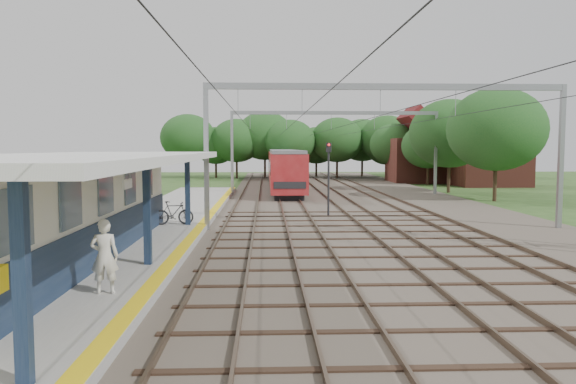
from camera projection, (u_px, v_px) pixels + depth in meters
name	position (u px, v px, depth m)	size (l,w,h in m)	color
ground	(371.00, 337.00, 11.85)	(160.00, 160.00, 0.00)	#2D4C1E
ballast_bed	(349.00, 200.00, 41.88)	(18.00, 90.00, 0.10)	#473D33
platform	(150.00, 232.00, 25.49)	(5.00, 52.00, 0.35)	gray
yellow_stripe	(199.00, 227.00, 25.56)	(0.45, 52.00, 0.01)	yellow
station_building	(62.00, 207.00, 18.31)	(3.41, 18.00, 3.40)	beige
canopy	(85.00, 159.00, 17.23)	(6.40, 20.00, 3.44)	#122038
rail_tracks	(316.00, 199.00, 41.78)	(11.80, 88.00, 0.15)	brown
catenary_system	(351.00, 124.00, 36.73)	(17.22, 88.00, 7.00)	gray
tree_band	(315.00, 140.00, 68.51)	(31.72, 30.88, 8.82)	#382619
house_near	(489.00, 157.00, 58.25)	(7.00, 6.12, 7.89)	brown
house_far	(425.00, 154.00, 64.01)	(8.00, 6.12, 8.66)	brown
person	(104.00, 256.00, 13.96)	(0.69, 0.45, 1.88)	silver
bicycle	(174.00, 213.00, 26.46)	(0.53, 1.86, 1.12)	black
train	(283.00, 166.00, 57.36)	(2.79, 34.71, 3.67)	black
signal_post	(329.00, 171.00, 31.82)	(0.32, 0.29, 4.26)	black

